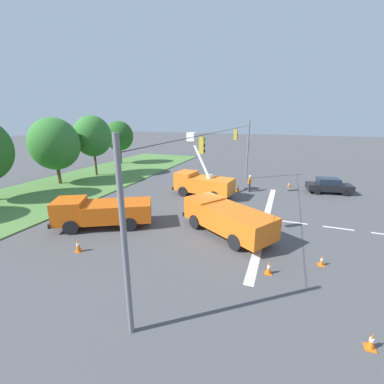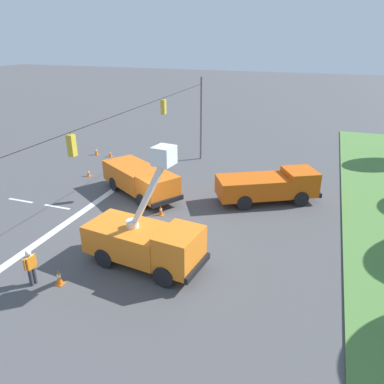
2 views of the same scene
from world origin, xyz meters
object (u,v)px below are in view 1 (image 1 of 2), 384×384
tree_east_end (119,136)px  utility_truck_bucket_lift (202,182)px  utility_truck_support_near (226,217)px  traffic_cone_near_bucket (201,212)px  sedan_black (329,186)px  traffic_cone_lane_edge_a (371,341)px  tree_far_east (93,136)px  road_worker (250,182)px  utility_truck_support_far (102,211)px  traffic_cone_foreground_right (322,260)px  traffic_cone_foreground_left (289,185)px  traffic_cone_far_left (238,188)px  traffic_cone_mid_right (269,268)px  traffic_cone_lane_edge_b (78,245)px  tree_east (54,144)px

tree_east_end → utility_truck_bucket_lift: (-12.27, -18.43, -3.21)m
utility_truck_bucket_lift → utility_truck_support_near: utility_truck_bucket_lift is taller
utility_truck_bucket_lift → traffic_cone_near_bucket: bearing=-162.8°
sedan_black → traffic_cone_lane_edge_a: sedan_black is taller
tree_east_end → tree_far_east: bearing=-164.9°
road_worker → utility_truck_support_far: bearing=146.3°
utility_truck_support_near → traffic_cone_near_bucket: (2.47, 2.64, -0.88)m
utility_truck_support_near → traffic_cone_foreground_right: utility_truck_support_near is taller
tree_far_east → sedan_black: size_ratio=1.72×
utility_truck_support_near → traffic_cone_foreground_left: bearing=-15.1°
utility_truck_support_near → traffic_cone_far_left: bearing=6.5°
utility_truck_support_near → traffic_cone_far_left: (10.47, 1.20, -0.81)m
tree_far_east → sedan_black: bearing=-85.9°
utility_truck_bucket_lift → traffic_cone_far_left: utility_truck_bucket_lift is taller
road_worker → traffic_cone_foreground_left: 5.21m
road_worker → traffic_cone_mid_right: (-14.61, -3.17, -0.66)m
sedan_black → road_worker: bearing=106.9°
utility_truck_support_far → traffic_cone_mid_right: (-1.82, -11.70, -0.82)m
road_worker → traffic_cone_foreground_left: bearing=-49.3°
utility_truck_support_near → sedan_black: bearing=-30.1°
utility_truck_bucket_lift → traffic_cone_far_left: bearing=-47.9°
sedan_black → traffic_cone_near_bucket: size_ratio=7.05×
utility_truck_support_far → sedan_black: size_ratio=1.55×
road_worker → tree_east_end: bearing=68.1°
utility_truck_bucket_lift → traffic_cone_lane_edge_a: size_ratio=9.76×
utility_truck_support_near → traffic_cone_mid_right: (-3.74, -3.09, -0.85)m
utility_truck_support_near → utility_truck_bucket_lift: bearing=28.9°
utility_truck_bucket_lift → traffic_cone_foreground_left: utility_truck_bucket_lift is taller
road_worker → traffic_cone_foreground_right: road_worker is taller
traffic_cone_lane_edge_b → traffic_cone_far_left: size_ratio=1.02×
utility_truck_bucket_lift → road_worker: bearing=-52.8°
tree_far_east → traffic_cone_foreground_left: tree_far_east is taller
sedan_black → traffic_cone_foreground_left: bearing=75.2°
utility_truck_support_near → traffic_cone_foreground_left: size_ratio=11.61×
sedan_black → traffic_cone_far_left: (-2.75, 8.86, -0.40)m
utility_truck_support_near → traffic_cone_far_left: size_ratio=8.96×
tree_far_east → road_worker: size_ratio=4.41×
traffic_cone_far_left → traffic_cone_lane_edge_b: bearing=158.1°
utility_truck_support_near → traffic_cone_near_bucket: utility_truck_support_near is taller
tree_far_east → traffic_cone_foreground_right: tree_far_east is taller
tree_east → road_worker: size_ratio=4.28×
sedan_black → traffic_cone_foreground_left: (1.01, 3.83, -0.50)m
utility_truck_support_near → traffic_cone_lane_edge_b: size_ratio=8.77×
tree_far_east → traffic_cone_lane_edge_b: tree_far_east is taller
sedan_black → traffic_cone_lane_edge_a: 20.28m
tree_far_east → traffic_cone_foreground_right: 29.56m
utility_truck_support_near → utility_truck_support_far: (-1.91, 8.62, -0.03)m
tree_east_end → traffic_cone_mid_right: 35.29m
tree_east → tree_east_end: size_ratio=1.09×
traffic_cone_near_bucket → traffic_cone_lane_edge_a: bearing=-135.4°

